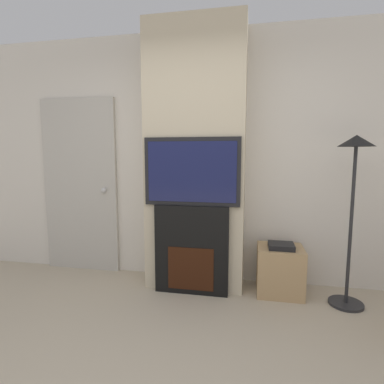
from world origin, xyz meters
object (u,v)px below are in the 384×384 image
at_px(television, 192,172).
at_px(floor_lamp, 354,180).
at_px(fireplace, 192,250).
at_px(media_stand, 280,269).

distance_m(television, floor_lamp, 1.46).
bearing_deg(fireplace, floor_lamp, 0.31).
bearing_deg(media_stand, television, -170.70).
bearing_deg(media_stand, floor_lamp, -12.71).
bearing_deg(fireplace, media_stand, 9.17).
xyz_separation_m(television, media_stand, (0.87, 0.14, -0.98)).
bearing_deg(floor_lamp, television, -179.61).
xyz_separation_m(fireplace, floor_lamp, (1.46, 0.01, 0.72)).
xyz_separation_m(fireplace, media_stand, (0.87, 0.14, -0.20)).
bearing_deg(floor_lamp, fireplace, -179.69).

